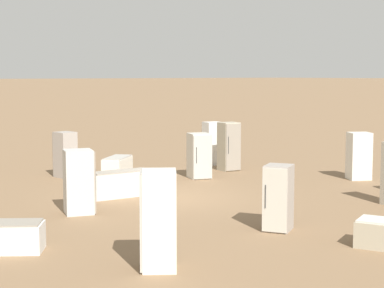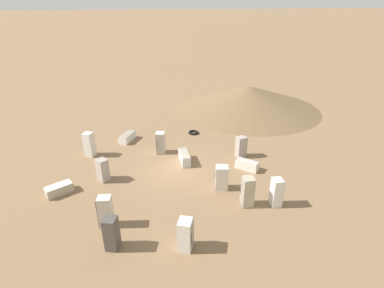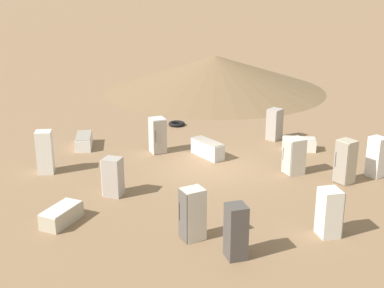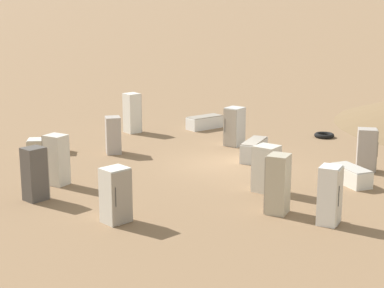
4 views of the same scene
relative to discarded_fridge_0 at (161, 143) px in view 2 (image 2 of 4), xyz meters
The scene contains 17 objects.
ground_plane 3.21m from the discarded_fridge_0, ahead, with size 1000.00×1000.00×0.00m, color #846647.
dirt_mound 13.84m from the discarded_fridge_0, 124.93° to the left, with size 15.72×15.72×2.49m.
discarded_fridge_0 is the anchor object (origin of this frame).
discarded_fridge_1 8.02m from the discarded_fridge_0, 62.67° to the right, with size 1.32×1.76×0.60m.
discarded_fridge_2 5.29m from the discarded_fridge_0, 57.11° to the right, with size 0.91×0.87×1.54m.
discarded_fridge_3 9.92m from the discarded_fridge_0, 30.57° to the left, with size 0.72×0.67×1.74m.
discarded_fridge_4 2.49m from the discarded_fridge_0, 33.44° to the left, with size 1.87×0.75×0.79m.
discarded_fridge_5 8.73m from the discarded_fridge_0, 30.46° to the right, with size 0.74×0.84×1.77m.
discarded_fridge_6 10.36m from the discarded_fridge_0, ahead, with size 0.95×0.93×1.64m.
discarded_fridge_7 6.86m from the discarded_fridge_0, 51.16° to the left, with size 1.66×1.56×0.62m.
discarded_fridge_8 10.17m from the discarded_fridge_0, 24.41° to the right, with size 0.87×0.81×1.75m.
discarded_fridge_9 8.77m from the discarded_fridge_0, 23.08° to the left, with size 0.75×0.71×1.83m.
discarded_fridge_10 6.61m from the discarded_fridge_0, 23.79° to the left, with size 0.90×0.95×1.59m.
discarded_fridge_11 6.20m from the discarded_fridge_0, 67.38° to the left, with size 0.68×0.79×1.62m.
discarded_fridge_12 5.39m from the discarded_fridge_0, 101.57° to the right, with size 0.92×0.91×1.88m.
discarded_fridge_13 3.82m from the discarded_fridge_0, 142.92° to the right, with size 1.89×1.62×0.62m.
scrap_tire 4.62m from the discarded_fridge_0, 128.89° to the left, with size 0.92×0.92×0.19m.
Camera 2 is at (17.76, -4.18, 10.73)m, focal length 28.00 mm.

